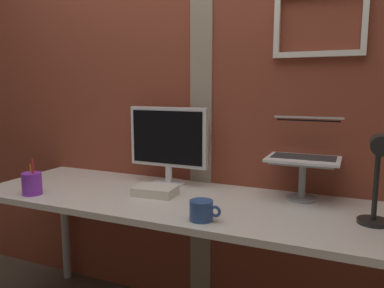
# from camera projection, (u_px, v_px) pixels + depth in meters

# --- Properties ---
(brick_wall_back) EXTENTS (3.46, 0.16, 2.51)m
(brick_wall_back) POSITION_uv_depth(u_px,v_px,m) (190.00, 90.00, 2.12)
(brick_wall_back) COLOR brown
(brick_wall_back) RESTS_ON ground_plane
(desk) EXTENTS (2.11, 0.67, 0.75)m
(desk) POSITION_uv_depth(u_px,v_px,m) (184.00, 213.00, 1.80)
(desk) COLOR silver
(desk) RESTS_ON ground_plane
(monitor) EXTENTS (0.45, 0.18, 0.42)m
(monitor) POSITION_uv_depth(u_px,v_px,m) (168.00, 141.00, 2.02)
(monitor) COLOR white
(monitor) RESTS_ON desk
(laptop_stand) EXTENTS (0.28, 0.22, 0.19)m
(laptop_stand) POSITION_uv_depth(u_px,v_px,m) (303.00, 173.00, 1.76)
(laptop_stand) COLOR gray
(laptop_stand) RESTS_ON desk
(laptop) EXTENTS (0.33, 0.30, 0.20)m
(laptop) POSITION_uv_depth(u_px,v_px,m) (305.00, 148.00, 1.80)
(laptop) COLOR white
(laptop) RESTS_ON laptop_stand
(desk_lamp) EXTENTS (0.12, 0.20, 0.36)m
(desk_lamp) POSITION_uv_depth(u_px,v_px,m) (378.00, 170.00, 1.38)
(desk_lamp) COLOR black
(desk_lamp) RESTS_ON desk
(pen_cup) EXTENTS (0.09, 0.09, 0.18)m
(pen_cup) POSITION_uv_depth(u_px,v_px,m) (32.00, 184.00, 1.85)
(pen_cup) COLOR purple
(pen_cup) RESTS_ON desk
(coffee_mug) EXTENTS (0.13, 0.09, 0.08)m
(coffee_mug) POSITION_uv_depth(u_px,v_px,m) (202.00, 210.00, 1.50)
(coffee_mug) COLOR #2D4C8C
(coffee_mug) RESTS_ON desk
(paper_clutter_stack) EXTENTS (0.21, 0.15, 0.04)m
(paper_clutter_stack) POSITION_uv_depth(u_px,v_px,m) (155.00, 191.00, 1.85)
(paper_clutter_stack) COLOR silver
(paper_clutter_stack) RESTS_ON desk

